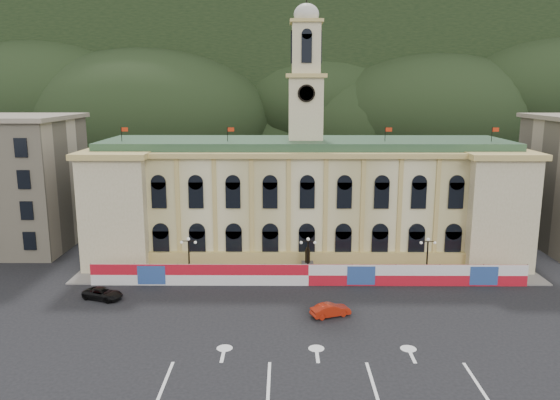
{
  "coord_description": "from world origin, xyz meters",
  "views": [
    {
      "loc": [
        -2.87,
        -44.4,
        22.16
      ],
      "look_at": [
        -3.29,
        18.0,
        9.41
      ],
      "focal_mm": 35.0,
      "sensor_mm": 36.0,
      "label": 1
    }
  ],
  "objects_px": {
    "lamp_center": "(308,255)",
    "black_suv": "(103,294)",
    "red_sedan": "(331,310)",
    "statue": "(307,267)"
  },
  "relations": [
    {
      "from": "lamp_center",
      "to": "black_suv",
      "type": "xyz_separation_m",
      "value": [
        -22.25,
        -6.27,
        -2.46
      ]
    },
    {
      "from": "red_sedan",
      "to": "lamp_center",
      "type": "bearing_deg",
      "value": -11.75
    },
    {
      "from": "statue",
      "to": "black_suv",
      "type": "relative_size",
      "value": 0.77
    },
    {
      "from": "red_sedan",
      "to": "black_suv",
      "type": "distance_m",
      "value": 24.45
    },
    {
      "from": "red_sedan",
      "to": "black_suv",
      "type": "xyz_separation_m",
      "value": [
        -24.06,
        4.36,
        -0.04
      ]
    },
    {
      "from": "statue",
      "to": "black_suv",
      "type": "xyz_separation_m",
      "value": [
        -22.25,
        -7.27,
        -0.58
      ]
    },
    {
      "from": "statue",
      "to": "black_suv",
      "type": "distance_m",
      "value": 23.42
    },
    {
      "from": "statue",
      "to": "black_suv",
      "type": "bearing_deg",
      "value": -161.91
    },
    {
      "from": "black_suv",
      "to": "red_sedan",
      "type": "bearing_deg",
      "value": -80.81
    },
    {
      "from": "statue",
      "to": "red_sedan",
      "type": "bearing_deg",
      "value": -81.19
    }
  ]
}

